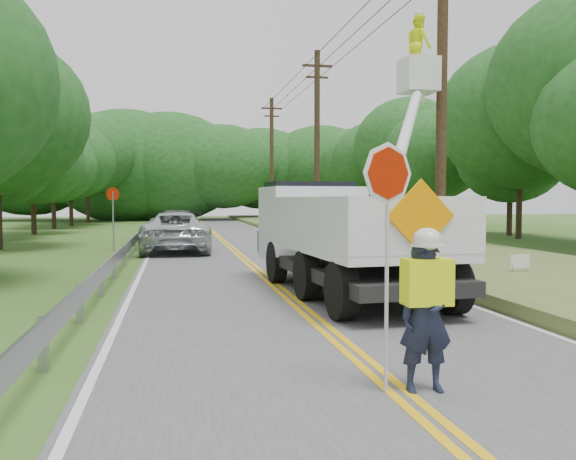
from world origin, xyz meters
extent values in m
plane|color=#354F19|center=(0.00, 0.00, 0.00)|extent=(140.00, 140.00, 0.00)
cube|color=#4B4B4D|center=(0.00, 14.00, 0.01)|extent=(7.20, 96.00, 0.02)
cube|color=yellow|center=(-0.10, 14.00, 0.02)|extent=(0.12, 96.00, 0.00)
cube|color=yellow|center=(0.10, 14.00, 0.02)|extent=(0.12, 96.00, 0.00)
cube|color=silver|center=(-3.45, 14.00, 0.02)|extent=(0.12, 96.00, 0.00)
cube|color=silver|center=(3.45, 14.00, 0.02)|extent=(0.12, 96.00, 0.00)
cube|color=gray|center=(-4.10, 1.00, 0.35)|extent=(0.12, 0.14, 0.70)
cube|color=gray|center=(-4.10, 4.00, 0.35)|extent=(0.12, 0.14, 0.70)
cube|color=gray|center=(-4.10, 7.00, 0.35)|extent=(0.12, 0.14, 0.70)
cube|color=gray|center=(-4.10, 10.00, 0.35)|extent=(0.12, 0.14, 0.70)
cube|color=gray|center=(-4.10, 13.00, 0.35)|extent=(0.12, 0.14, 0.70)
cube|color=gray|center=(-4.10, 16.00, 0.35)|extent=(0.12, 0.14, 0.70)
cube|color=gray|center=(-4.10, 19.00, 0.35)|extent=(0.12, 0.14, 0.70)
cube|color=gray|center=(-4.10, 22.00, 0.35)|extent=(0.12, 0.14, 0.70)
cube|color=gray|center=(-4.10, 25.00, 0.35)|extent=(0.12, 0.14, 0.70)
cube|color=gray|center=(-4.10, 28.00, 0.35)|extent=(0.12, 0.14, 0.70)
cube|color=gray|center=(-4.10, 31.00, 0.35)|extent=(0.12, 0.14, 0.70)
cube|color=gray|center=(-4.10, 34.00, 0.35)|extent=(0.12, 0.14, 0.70)
cube|color=gray|center=(-4.10, 37.00, 0.35)|extent=(0.12, 0.14, 0.70)
cube|color=gray|center=(-4.00, 15.00, 0.60)|extent=(0.05, 48.00, 0.34)
cylinder|color=black|center=(5.00, 9.00, 5.00)|extent=(0.30, 0.30, 10.00)
cylinder|color=black|center=(5.00, 24.00, 5.00)|extent=(0.30, 0.30, 10.00)
cube|color=black|center=(5.00, 24.00, 9.20)|extent=(1.60, 0.12, 0.12)
cube|color=black|center=(5.00, 24.00, 8.60)|extent=(1.20, 0.10, 0.10)
cylinder|color=black|center=(5.00, 39.00, 5.00)|extent=(0.30, 0.30, 10.00)
cube|color=black|center=(5.00, 39.00, 9.20)|extent=(1.60, 0.12, 0.12)
cube|color=black|center=(5.00, 39.00, 8.60)|extent=(1.20, 0.10, 0.10)
cylinder|color=black|center=(4.30, 17.50, 9.10)|extent=(0.03, 43.00, 0.03)
cylinder|color=black|center=(5.00, 17.50, 9.10)|extent=(0.03, 43.00, 0.03)
cylinder|color=black|center=(5.70, 17.50, 9.10)|extent=(0.03, 43.00, 0.03)
cube|color=#56622C|center=(7.10, 14.00, 0.15)|extent=(7.00, 96.00, 0.30)
cylinder|color=#332319|center=(-10.97, 31.87, 1.33)|extent=(0.32, 0.32, 2.65)
ellipsoid|color=#184A18|center=(-10.97, 31.87, 4.57)|extent=(6.19, 6.19, 5.44)
cylinder|color=#332319|center=(-11.15, 38.99, 1.34)|extent=(0.32, 0.32, 2.68)
ellipsoid|color=#184A18|center=(-11.15, 38.99, 4.62)|extent=(6.26, 6.26, 5.51)
cylinder|color=#332319|center=(-10.72, 43.74, 1.53)|extent=(0.32, 0.32, 3.07)
ellipsoid|color=#184A18|center=(-10.72, 43.74, 5.29)|extent=(7.16, 7.16, 6.30)
cylinder|color=#332319|center=(-10.38, 50.72, 1.85)|extent=(0.32, 0.32, 3.69)
ellipsoid|color=#184A18|center=(-10.38, 50.72, 6.36)|extent=(8.61, 8.61, 7.58)
cylinder|color=#332319|center=(16.04, 22.66, 1.93)|extent=(0.32, 0.32, 3.87)
ellipsoid|color=#184A18|center=(16.04, 22.66, 6.66)|extent=(9.02, 9.02, 7.94)
cylinder|color=#332319|center=(17.28, 25.63, 1.40)|extent=(0.32, 0.32, 2.79)
ellipsoid|color=#184A18|center=(17.28, 25.63, 4.81)|extent=(6.52, 6.52, 5.74)
cylinder|color=#332319|center=(15.28, 31.87, 1.52)|extent=(0.32, 0.32, 3.04)
ellipsoid|color=#184A18|center=(15.28, 31.87, 5.23)|extent=(7.09, 7.09, 6.24)
cylinder|color=#332319|center=(15.64, 37.34, 1.84)|extent=(0.32, 0.32, 3.68)
ellipsoid|color=#184A18|center=(15.64, 37.34, 6.34)|extent=(8.59, 8.59, 7.56)
cylinder|color=#332319|center=(14.75, 42.77, 1.62)|extent=(0.32, 0.32, 3.23)
ellipsoid|color=#184A18|center=(14.75, 42.77, 5.57)|extent=(7.55, 7.55, 6.64)
cylinder|color=#332319|center=(14.32, 45.98, 1.55)|extent=(0.32, 0.32, 3.09)
ellipsoid|color=#184A18|center=(14.32, 45.98, 5.32)|extent=(7.21, 7.21, 6.35)
ellipsoid|color=#184A18|center=(-17.04, 57.94, 5.50)|extent=(13.40, 10.05, 10.05)
ellipsoid|color=#184A18|center=(-12.14, 57.28, 5.50)|extent=(11.31, 8.48, 8.48)
ellipsoid|color=#184A18|center=(-7.32, 56.41, 5.50)|extent=(15.63, 11.72, 11.72)
ellipsoid|color=#184A18|center=(-2.99, 56.15, 5.50)|extent=(15.08, 11.31, 11.31)
ellipsoid|color=#184A18|center=(2.46, 54.40, 5.50)|extent=(11.48, 8.61, 8.61)
ellipsoid|color=#184A18|center=(7.06, 57.79, 5.50)|extent=(11.83, 8.87, 8.87)
ellipsoid|color=#184A18|center=(13.51, 56.98, 5.50)|extent=(12.72, 9.54, 9.54)
ellipsoid|color=#184A18|center=(17.44, 56.09, 5.50)|extent=(11.83, 8.87, 8.87)
ellipsoid|color=#184A18|center=(22.13, 54.07, 5.50)|extent=(12.75, 9.56, 9.56)
imported|color=#191E33|center=(0.31, -0.66, 0.87)|extent=(0.63, 0.42, 1.71)
cube|color=#D5E80D|center=(0.31, -0.66, 1.26)|extent=(0.53, 0.33, 0.52)
ellipsoid|color=silver|center=(0.31, -0.66, 1.74)|extent=(0.32, 0.32, 0.25)
cylinder|color=#B7B7B7|center=(-0.14, -0.60, 1.22)|extent=(0.04, 0.04, 2.39)
cylinder|color=#A31700|center=(-0.14, -0.60, 2.47)|extent=(0.65, 0.27, 0.68)
cylinder|color=black|center=(0.46, 3.29, 0.55)|extent=(0.40, 1.08, 1.06)
cylinder|color=black|center=(2.66, 3.44, 0.55)|extent=(0.40, 1.08, 1.06)
cylinder|color=black|center=(0.31, 5.50, 0.55)|extent=(0.40, 1.08, 1.06)
cylinder|color=black|center=(2.52, 5.65, 0.55)|extent=(0.40, 1.08, 1.06)
cylinder|color=black|center=(0.13, 8.26, 0.55)|extent=(0.40, 1.08, 1.06)
cylinder|color=black|center=(2.33, 8.40, 0.55)|extent=(0.40, 1.08, 1.06)
cube|color=black|center=(1.39, 5.90, 0.63)|extent=(2.78, 7.21, 0.28)
cube|color=silver|center=(1.44, 5.13, 1.18)|extent=(2.87, 5.24, 0.24)
cube|color=silver|center=(0.20, 5.05, 1.73)|extent=(0.40, 5.08, 0.99)
cube|color=silver|center=(2.69, 5.21, 1.73)|extent=(0.40, 5.08, 0.99)
cube|color=silver|center=(1.61, 2.62, 1.73)|extent=(2.54, 0.23, 0.99)
cube|color=silver|center=(1.19, 8.88, 1.51)|extent=(2.62, 2.26, 1.99)
cube|color=black|center=(1.18, 9.10, 2.23)|extent=(2.30, 1.58, 0.83)
cube|color=silver|center=(1.52, 3.92, 1.73)|extent=(1.06, 1.06, 0.88)
cube|color=silver|center=(4.30, 9.00, 5.64)|extent=(0.94, 0.94, 0.94)
imported|color=#D5E80D|center=(4.30, 9.00, 6.48)|extent=(0.62, 0.80, 1.65)
cube|color=#F89100|center=(1.61, 2.54, 1.90)|extent=(1.25, 0.12, 1.25)
imported|color=silver|center=(-2.41, 17.99, 0.83)|extent=(2.77, 5.90, 1.63)
imported|color=#3B3D43|center=(-2.45, 25.57, 0.81)|extent=(2.87, 5.67, 1.58)
cylinder|color=gray|center=(-4.98, 18.79, 1.25)|extent=(0.06, 0.06, 2.50)
cylinder|color=#A31700|center=(-4.98, 18.79, 2.39)|extent=(0.53, 0.24, 0.57)
cube|color=white|center=(6.34, 7.10, 0.57)|extent=(0.52, 0.05, 0.36)
cylinder|color=gray|center=(6.13, 7.10, 0.26)|extent=(0.02, 0.02, 0.52)
cylinder|color=gray|center=(6.54, 7.10, 0.26)|extent=(0.02, 0.02, 0.52)
camera|label=1|loc=(-2.45, -6.85, 2.19)|focal=37.07mm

